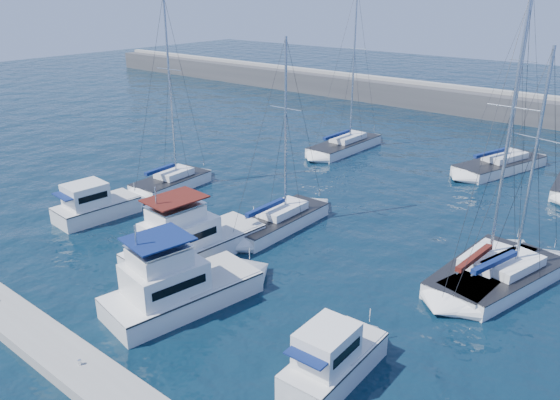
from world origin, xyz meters
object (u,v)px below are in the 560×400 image
Objects in this scene: sailboat_back_a at (345,145)px; sailboat_mid_a at (171,182)px; motor_yacht_stbd_inner at (176,288)px; motor_yacht_port_outer at (93,206)px; motor_yacht_port_inner at (190,242)px; motor_yacht_stbd_outer at (332,361)px; sailboat_back_b at (500,165)px; sailboat_mid_c at (278,221)px; sailboat_mid_d at (482,271)px; sailboat_mid_e at (506,278)px.

sailboat_mid_a is at bearing -103.51° from sailboat_back_a.
motor_yacht_port_outer is at bearing 173.82° from motor_yacht_stbd_inner.
sailboat_back_a is at bearing 117.04° from motor_yacht_stbd_inner.
motor_yacht_port_inner is 13.78m from motor_yacht_stbd_outer.
motor_yacht_stbd_outer is 0.34× the size of sailboat_back_a.
sailboat_back_b is at bearing 91.16° from motor_yacht_stbd_inner.
sailboat_mid_a is 0.99× the size of sailboat_back_b.
sailboat_mid_c is at bearing -5.87° from sailboat_mid_a.
sailboat_back_a reaches higher than sailboat_back_b.
motor_yacht_port_inner is at bearing -76.31° from sailboat_back_a.
motor_yacht_port_outer is 1.09× the size of motor_yacht_stbd_outer.
motor_yacht_stbd_outer is at bearing -28.82° from sailboat_mid_a.
motor_yacht_stbd_inner is at bearing -44.43° from motor_yacht_port_inner.
sailboat_mid_c reaches higher than motor_yacht_port_outer.
sailboat_back_a reaches higher than motor_yacht_stbd_outer.
motor_yacht_stbd_inner is at bearing -127.12° from sailboat_mid_d.
sailboat_mid_e is (3.13, 12.85, -0.44)m from motor_yacht_stbd_outer.
sailboat_mid_c is at bearing -68.63° from sailboat_back_a.
sailboat_back_a reaches higher than sailboat_mid_e.
sailboat_mid_e is 0.86× the size of sailboat_back_b.
motor_yacht_stbd_outer is at bearing -89.32° from sailboat_mid_e.
motor_yacht_port_outer is at bearing -105.05° from sailboat_back_b.
sailboat_mid_e is at bearing 33.58° from motor_yacht_port_inner.
motor_yacht_port_outer is 0.70× the size of motor_yacht_stbd_inner.
motor_yacht_stbd_outer is (23.46, -3.51, 0.00)m from motor_yacht_port_outer.
motor_yacht_stbd_inner is at bearing -11.11° from motor_yacht_port_outer.
motor_yacht_port_outer is 23.73m from motor_yacht_stbd_outer.
sailboat_mid_a is 12.12m from sailboat_mid_c.
motor_yacht_stbd_outer is (13.25, -3.76, -0.19)m from motor_yacht_port_inner.
sailboat_back_b reaches higher than motor_yacht_stbd_outer.
motor_yacht_stbd_inner is at bearing -81.45° from sailboat_back_b.
motor_yacht_stbd_inner is at bearing -119.28° from sailboat_mid_e.
motor_yacht_port_outer is at bearing -98.01° from sailboat_back_a.
sailboat_back_a reaches higher than motor_yacht_stbd_inner.
sailboat_mid_c reaches higher than motor_yacht_port_inner.
sailboat_mid_e is at bearing -53.10° from sailboat_back_b.
sailboat_mid_c is at bearing -91.18° from sailboat_back_b.
motor_yacht_port_outer is 0.38× the size of sailboat_mid_d.
motor_yacht_stbd_inner is 1.55× the size of motor_yacht_stbd_outer.
motor_yacht_stbd_outer is at bearing -3.62° from motor_yacht_port_outer.
sailboat_back_a reaches higher than sailboat_mid_c.
sailboat_mid_e reaches higher than motor_yacht_stbd_outer.
sailboat_mid_d is at bearing 35.31° from motor_yacht_port_inner.
motor_yacht_stbd_inner is 0.64× the size of sailboat_mid_e.
sailboat_back_a is (4.36, 26.76, -0.41)m from motor_yacht_port_outer.
sailboat_mid_d is at bearing -160.33° from sailboat_mid_e.
sailboat_back_a is (-9.53, 30.75, -0.61)m from motor_yacht_stbd_inner.
motor_yacht_port_outer and motor_yacht_stbd_outer have the same top height.
sailboat_mid_a is at bearing 149.72° from motor_yacht_port_inner.
sailboat_mid_d is 1.18× the size of sailboat_mid_e.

